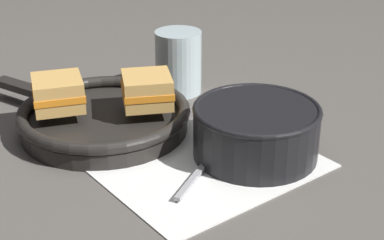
{
  "coord_description": "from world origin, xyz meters",
  "views": [
    {
      "loc": [
        -0.5,
        -0.53,
        0.4
      ],
      "look_at": [
        0.02,
        0.01,
        0.04
      ],
      "focal_mm": 55.0,
      "sensor_mm": 36.0,
      "label": 1
    }
  ],
  "objects_px": {
    "skillet": "(104,118)",
    "sandwich_near_left": "(147,90)",
    "spoon": "(213,153)",
    "drinking_glass": "(178,62)",
    "soup_bowl": "(256,129)",
    "sandwich_near_right": "(58,93)"
  },
  "relations": [
    {
      "from": "spoon",
      "to": "skillet",
      "type": "distance_m",
      "value": 0.19
    },
    {
      "from": "sandwich_near_left",
      "to": "skillet",
      "type": "bearing_deg",
      "value": 140.45
    },
    {
      "from": "soup_bowl",
      "to": "drinking_glass",
      "type": "height_order",
      "value": "drinking_glass"
    },
    {
      "from": "sandwich_near_right",
      "to": "drinking_glass",
      "type": "xyz_separation_m",
      "value": [
        0.24,
        -0.0,
        -0.01
      ]
    },
    {
      "from": "skillet",
      "to": "sandwich_near_left",
      "type": "relative_size",
      "value": 3.49
    },
    {
      "from": "spoon",
      "to": "drinking_glass",
      "type": "height_order",
      "value": "drinking_glass"
    },
    {
      "from": "skillet",
      "to": "spoon",
      "type": "bearing_deg",
      "value": -71.82
    },
    {
      "from": "skillet",
      "to": "sandwich_near_right",
      "type": "relative_size",
      "value": 3.59
    },
    {
      "from": "drinking_glass",
      "to": "sandwich_near_left",
      "type": "bearing_deg",
      "value": -149.7
    },
    {
      "from": "soup_bowl",
      "to": "sandwich_near_right",
      "type": "distance_m",
      "value": 0.3
    },
    {
      "from": "skillet",
      "to": "sandwich_near_left",
      "type": "xyz_separation_m",
      "value": [
        0.05,
        -0.04,
        0.04
      ]
    },
    {
      "from": "skillet",
      "to": "sandwich_near_right",
      "type": "distance_m",
      "value": 0.08
    },
    {
      "from": "spoon",
      "to": "sandwich_near_left",
      "type": "xyz_separation_m",
      "value": [
        -0.01,
        0.13,
        0.06
      ]
    },
    {
      "from": "soup_bowl",
      "to": "sandwich_near_right",
      "type": "xyz_separation_m",
      "value": [
        -0.16,
        0.25,
        0.02
      ]
    },
    {
      "from": "soup_bowl",
      "to": "skillet",
      "type": "height_order",
      "value": "soup_bowl"
    },
    {
      "from": "spoon",
      "to": "sandwich_near_left",
      "type": "bearing_deg",
      "value": 68.78
    },
    {
      "from": "soup_bowl",
      "to": "sandwich_near_left",
      "type": "relative_size",
      "value": 1.69
    },
    {
      "from": "soup_bowl",
      "to": "sandwich_near_left",
      "type": "xyz_separation_m",
      "value": [
        -0.05,
        0.17,
        0.02
      ]
    },
    {
      "from": "spoon",
      "to": "skillet",
      "type": "height_order",
      "value": "skillet"
    },
    {
      "from": "spoon",
      "to": "soup_bowl",
      "type": "bearing_deg",
      "value": -60.24
    },
    {
      "from": "skillet",
      "to": "sandwich_near_left",
      "type": "bearing_deg",
      "value": -39.55
    },
    {
      "from": "soup_bowl",
      "to": "skillet",
      "type": "relative_size",
      "value": 0.48
    }
  ]
}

